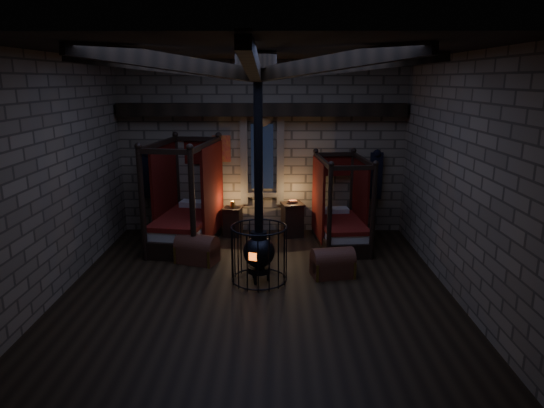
{
  "coord_description": "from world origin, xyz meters",
  "views": [
    {
      "loc": [
        0.34,
        -8.38,
        3.75
      ],
      "look_at": [
        0.26,
        0.6,
        1.44
      ],
      "focal_mm": 32.0,
      "sensor_mm": 36.0,
      "label": 1
    }
  ],
  "objects_px": {
    "trunk_left": "(197,250)",
    "stove": "(259,249)",
    "bed_right": "(340,224)",
    "bed_left": "(187,219)",
    "trunk_right": "(333,263)"
  },
  "relations": [
    {
      "from": "bed_left",
      "to": "stove",
      "type": "bearing_deg",
      "value": -42.85
    },
    {
      "from": "trunk_left",
      "to": "trunk_right",
      "type": "bearing_deg",
      "value": 4.17
    },
    {
      "from": "trunk_left",
      "to": "bed_left",
      "type": "bearing_deg",
      "value": 127.97
    },
    {
      "from": "bed_right",
      "to": "trunk_left",
      "type": "distance_m",
      "value": 3.37
    },
    {
      "from": "bed_right",
      "to": "bed_left",
      "type": "bearing_deg",
      "value": 174.02
    },
    {
      "from": "bed_left",
      "to": "bed_right",
      "type": "xyz_separation_m",
      "value": [
        3.57,
        -0.05,
        -0.09
      ]
    },
    {
      "from": "bed_left",
      "to": "trunk_left",
      "type": "bearing_deg",
      "value": -62.51
    },
    {
      "from": "trunk_left",
      "to": "stove",
      "type": "relative_size",
      "value": 0.24
    },
    {
      "from": "trunk_left",
      "to": "trunk_right",
      "type": "relative_size",
      "value": 1.09
    },
    {
      "from": "trunk_right",
      "to": "bed_right",
      "type": "bearing_deg",
      "value": 67.69
    },
    {
      "from": "trunk_left",
      "to": "trunk_right",
      "type": "distance_m",
      "value": 2.87
    },
    {
      "from": "bed_left",
      "to": "trunk_left",
      "type": "distance_m",
      "value": 1.33
    },
    {
      "from": "bed_left",
      "to": "trunk_left",
      "type": "relative_size",
      "value": 2.53
    },
    {
      "from": "stove",
      "to": "bed_left",
      "type": "bearing_deg",
      "value": 150.27
    },
    {
      "from": "bed_right",
      "to": "trunk_right",
      "type": "distance_m",
      "value": 1.95
    }
  ]
}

